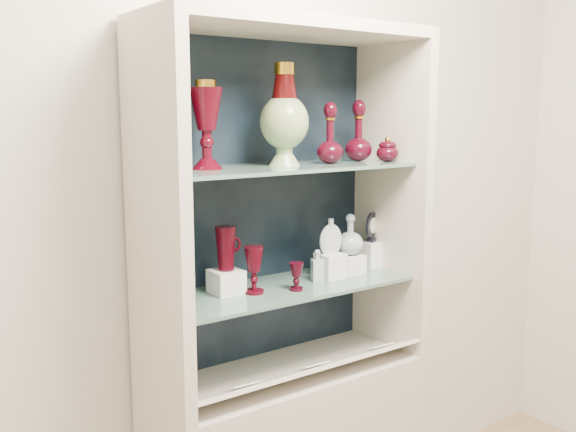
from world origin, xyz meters
TOP-DOWN VIEW (x-y plane):
  - wall_back at (0.00, 1.75)m, footprint 3.50×0.02m
  - cabinet_back_panel at (0.00, 1.72)m, footprint 0.98×0.02m
  - cabinet_side_left at (-0.48, 1.53)m, footprint 0.04×0.40m
  - cabinet_side_right at (0.48, 1.53)m, footprint 0.04×0.40m
  - cabinet_top_cap at (0.00, 1.53)m, footprint 1.00×0.40m
  - shelf_lower at (0.00, 1.55)m, footprint 0.92×0.34m
  - shelf_upper at (0.00, 1.55)m, footprint 0.92×0.34m
  - label_ledge at (0.00, 1.42)m, footprint 0.92×0.17m
  - label_card_0 at (0.03, 1.42)m, footprint 0.10×0.06m
  - label_card_1 at (0.33, 1.42)m, footprint 0.10×0.06m
  - label_card_2 at (-0.25, 1.42)m, footprint 0.10×0.06m
  - pedestal_lamp_left at (-0.27, 1.59)m, footprint 0.12×0.12m
  - pedestal_lamp_right at (-0.38, 1.61)m, footprint 0.10×0.10m
  - enamel_urn at (0.00, 1.55)m, footprint 0.19×0.19m
  - ruby_decanter_a at (0.18, 1.53)m, footprint 0.10×0.10m
  - ruby_decanter_b at (0.34, 1.56)m, footprint 0.11×0.11m
  - lidded_bowl at (0.41, 1.48)m, footprint 0.10×0.10m
  - cobalt_goblet at (-0.44, 1.58)m, footprint 0.09×0.09m
  - ruby_goblet_tall at (-0.14, 1.54)m, footprint 0.08×0.08m
  - ruby_goblet_small at (-0.00, 1.48)m, footprint 0.05×0.05m
  - riser_ruby_pitcher at (-0.21, 1.59)m, footprint 0.10×0.10m
  - ruby_pitcher at (-0.21, 1.59)m, footprint 0.11×0.08m
  - clear_square_bottle at (0.13, 1.53)m, footprint 0.05×0.05m
  - riser_flat_flask at (0.20, 1.55)m, footprint 0.09×0.09m
  - flat_flask at (0.20, 1.55)m, footprint 0.10×0.05m
  - riser_clear_round_decanter at (0.30, 1.56)m, footprint 0.09×0.09m
  - clear_round_decanter at (0.30, 1.56)m, footprint 0.11×0.11m
  - riser_cameo_medallion at (0.44, 1.58)m, footprint 0.08×0.08m
  - cameo_medallion at (0.44, 1.58)m, footprint 0.11×0.07m

SIDE VIEW (x-z plane):
  - label_ledge at x=0.00m, z-range 0.74..0.82m
  - label_card_0 at x=0.03m, z-range 0.78..0.81m
  - label_card_1 at x=0.33m, z-range 0.78..0.81m
  - label_card_2 at x=-0.25m, z-range 0.78..0.81m
  - shelf_lower at x=0.00m, z-range 1.04..1.05m
  - riser_clear_round_decanter at x=0.30m, z-range 1.05..1.12m
  - riser_ruby_pitcher at x=-0.21m, z-range 1.05..1.13m
  - riser_flat_flask at x=0.20m, z-range 1.05..1.14m
  - ruby_goblet_small at x=0.00m, z-range 1.05..1.15m
  - riser_cameo_medallion at x=0.44m, z-range 1.05..1.15m
  - clear_square_bottle at x=0.13m, z-range 1.05..1.17m
  - ruby_goblet_tall at x=-0.14m, z-range 1.05..1.21m
  - cobalt_goblet at x=-0.44m, z-range 1.05..1.21m
  - clear_round_decanter at x=0.30m, z-range 1.12..1.27m
  - ruby_pitcher at x=-0.21m, z-range 1.13..1.28m
  - flat_flask at x=0.20m, z-range 1.14..1.27m
  - cameo_medallion at x=0.44m, z-range 1.15..1.27m
  - cabinet_back_panel at x=0.00m, z-range 0.75..1.90m
  - cabinet_side_left at x=-0.48m, z-range 0.75..1.90m
  - cabinet_side_right at x=0.48m, z-range 0.75..1.90m
  - wall_back at x=0.00m, z-range 0.00..2.80m
  - shelf_upper at x=0.00m, z-range 1.46..1.47m
  - lidded_bowl at x=0.41m, z-range 1.47..1.56m
  - pedestal_lamp_right at x=-0.38m, z-range 1.47..1.70m
  - ruby_decanter_b at x=0.34m, z-range 1.47..1.71m
  - ruby_decanter_a at x=0.18m, z-range 1.47..1.71m
  - pedestal_lamp_left at x=-0.27m, z-range 1.47..1.75m
  - enamel_urn at x=0.00m, z-range 1.47..1.81m
  - cabinet_top_cap at x=0.00m, z-range 1.90..1.94m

